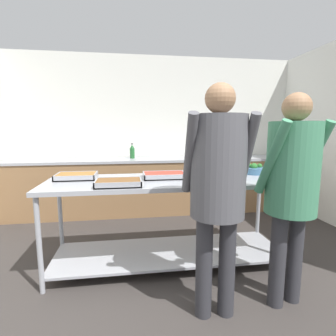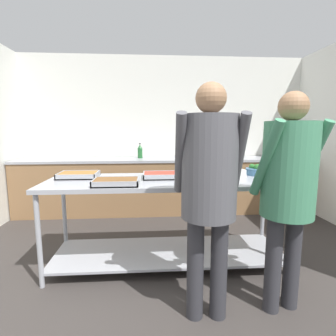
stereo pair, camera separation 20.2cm
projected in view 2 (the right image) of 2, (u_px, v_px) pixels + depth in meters
wall_rear at (164, 133)px, 4.69m from camera, size 5.02×0.06×2.65m
back_counter at (166, 185)px, 4.45m from camera, size 4.86×0.65×0.91m
serving_counter at (169, 207)px, 2.68m from camera, size 2.42×0.80×0.90m
serving_tray_roast at (79, 175)px, 2.73m from camera, size 0.39×0.30×0.05m
serving_tray_greens at (116, 182)px, 2.38m from camera, size 0.41×0.28×0.05m
serving_tray_vegetables at (164, 175)px, 2.72m from camera, size 0.43×0.29×0.05m
sauce_pan at (206, 173)px, 2.75m from camera, size 0.36×0.22×0.09m
plate_stack at (236, 173)px, 2.78m from camera, size 0.23×0.23×0.07m
broccoli_bowl at (257, 171)px, 2.89m from camera, size 0.26×0.26×0.12m
guest_serving_left at (209, 180)px, 1.83m from camera, size 0.50×0.39×1.71m
guest_serving_right at (288, 181)px, 1.93m from camera, size 0.53×0.40×1.67m
water_bottle at (140, 151)px, 4.41m from camera, size 0.08×0.08×0.25m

